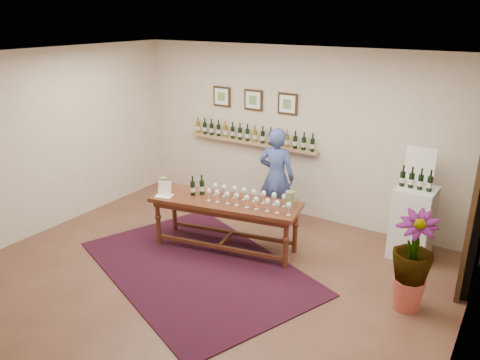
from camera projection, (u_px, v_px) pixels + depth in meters
The scene contains 14 objects.
ground at pixel (208, 275), 6.19m from camera, with size 6.00×6.00×0.00m, color #522F24.
room_shell at pixel (416, 185), 6.21m from camera, with size 6.00×6.00×6.00m.
rug at pixel (197, 267), 6.37m from camera, with size 3.21×2.14×0.02m, color #450C0F.
tasting_table at pixel (225, 208), 6.69m from camera, with size 2.24×1.09×0.76m.
table_glasses at pixel (245, 197), 6.50m from camera, with size 1.39×0.32×0.19m, color silver, non-canonical shape.
table_bottles at pixel (197, 186), 6.80m from camera, with size 0.27×0.15×0.28m, color black, non-canonical shape.
pitcher_left at pixel (164, 184), 6.96m from camera, with size 0.14×0.14×0.21m, color olive, non-canonical shape.
pitcher_right at pixel (290, 200), 6.36m from camera, with size 0.15×0.15×0.23m, color olive, non-canonical shape.
menu_card at pixel (165, 189), 6.78m from camera, with size 0.24×0.17×0.22m, color white.
display_pedestal at pixel (413, 223), 6.52m from camera, with size 0.52×0.52×1.03m, color silver.
pedestal_bottles at pixel (416, 179), 6.28m from camera, with size 0.28×0.07×0.28m, color black, non-canonical shape.
info_sign at pixel (420, 165), 6.41m from camera, with size 0.40×0.02×0.55m, color white.
potted_plant at pixel (412, 262), 5.30m from camera, with size 0.60×0.60×1.06m.
person at pixel (276, 177), 7.44m from camera, with size 0.59×0.39×1.61m, color #394A88.
Camera 1 is at (3.27, -4.31, 3.28)m, focal length 35.00 mm.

